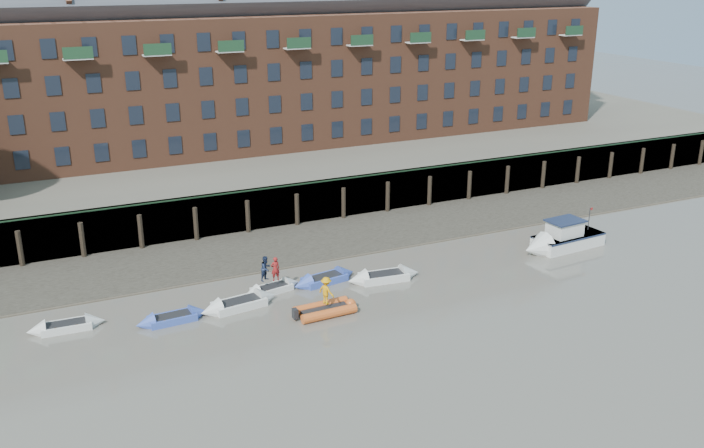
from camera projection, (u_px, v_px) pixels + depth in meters
ground at (410, 355)px, 39.23m from camera, size 220.00×220.00×0.00m
foreshore at (290, 245)px, 54.63m from camera, size 110.00×8.00×0.50m
mud_band at (307, 261)px, 51.72m from camera, size 110.00×1.60×0.10m
river_wall at (270, 207)px, 57.85m from camera, size 110.00×1.23×3.30m
bank_terrace at (222, 167)px, 69.50m from camera, size 110.00×28.00×3.20m
apartment_terrace at (212, 43)px, 66.64m from camera, size 80.60×15.56×20.98m
rowboat_0 at (66, 326)px, 41.89m from camera, size 4.25×1.41×1.22m
rowboat_1 at (172, 318)px, 42.83m from camera, size 4.22×1.43×1.21m
rowboat_2 at (239, 304)px, 44.56m from camera, size 5.02×2.05×1.41m
rowboat_3 at (272, 289)px, 46.74m from camera, size 4.11×1.89×1.15m
rowboat_4 at (325, 279)px, 48.11m from camera, size 4.65×2.02×1.31m
rowboat_5 at (384, 277)px, 48.43m from camera, size 5.02×1.96×1.42m
rib_tender at (327, 309)px, 43.82m from camera, size 3.77×1.89×0.65m
motor_launch at (557, 241)px, 53.46m from camera, size 6.83×2.71×2.76m
person_rower_a at (275, 269)px, 46.32m from camera, size 0.57×0.38×1.56m
person_rower_b at (266, 268)px, 46.32m from camera, size 0.99×0.93×1.61m
person_rib_crew at (326, 291)px, 43.49m from camera, size 1.02×1.24×1.68m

